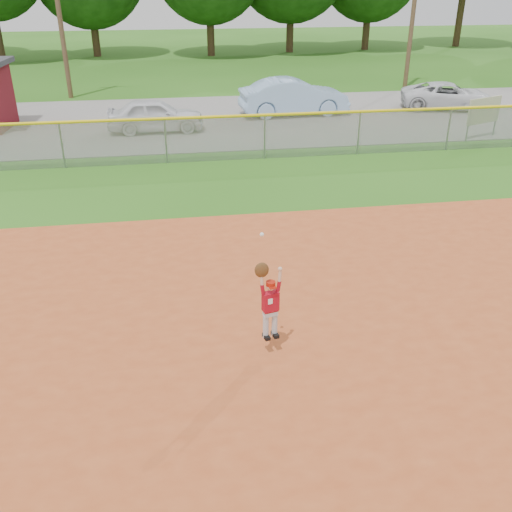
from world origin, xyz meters
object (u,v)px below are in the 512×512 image
at_px(car_white_b, 449,96).
at_px(sponsor_sign, 484,112).
at_px(car_blue, 294,97).
at_px(ballplayer, 269,300).
at_px(car_white_a, 155,115).

height_order(car_white_b, sponsor_sign, sponsor_sign).
relative_size(car_blue, ballplayer, 2.47).
bearing_deg(sponsor_sign, ballplayer, -130.36).
xyz_separation_m(car_white_a, sponsor_sign, (12.35, -3.01, 0.36)).
distance_m(car_white_b, ballplayer, 20.97).
bearing_deg(sponsor_sign, car_white_b, 77.79).
bearing_deg(sponsor_sign, car_blue, 141.08).
bearing_deg(car_blue, car_white_b, -93.30).
bearing_deg(ballplayer, car_blue, 76.30).
bearing_deg(car_white_a, ballplayer, -173.15).
xyz_separation_m(car_white_b, ballplayer, (-11.61, -17.46, 0.41)).
relative_size(car_white_b, ballplayer, 2.23).
distance_m(car_white_a, car_blue, 6.42).
xyz_separation_m(car_white_b, sponsor_sign, (-1.10, -5.08, 0.41)).
distance_m(car_blue, sponsor_sign, 8.06).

